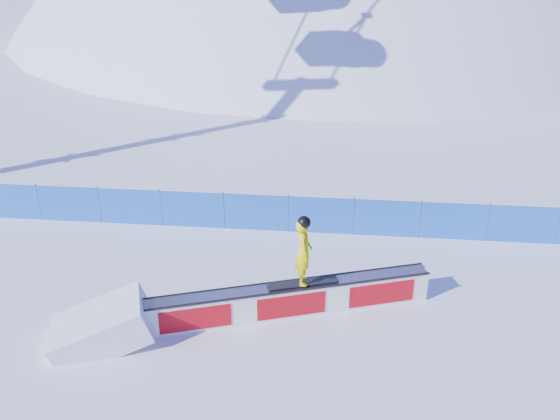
# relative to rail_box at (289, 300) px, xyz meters

# --- Properties ---
(ground) EXTENTS (160.00, 160.00, 0.00)m
(ground) POSITION_rel_rail_box_xyz_m (0.57, -0.12, -0.42)
(ground) COLOR white
(ground) RESTS_ON ground
(snow_hill) EXTENTS (64.00, 64.00, 64.00)m
(snow_hill) POSITION_rel_rail_box_xyz_m (0.57, 41.88, -18.42)
(snow_hill) COLOR white
(snow_hill) RESTS_ON ground
(safety_fence) EXTENTS (22.05, 0.05, 1.30)m
(safety_fence) POSITION_rel_rail_box_xyz_m (0.57, 4.38, 0.18)
(safety_fence) COLOR blue
(safety_fence) RESTS_ON ground
(rail_box) EXTENTS (6.93, 2.81, 0.86)m
(rail_box) POSITION_rel_rail_box_xyz_m (0.00, 0.00, 0.00)
(rail_box) COLOR white
(rail_box) RESTS_ON ground
(snow_ramp) EXTENTS (2.70, 2.16, 1.47)m
(snow_ramp) POSITION_rel_rail_box_xyz_m (-4.23, -1.46, -0.42)
(snow_ramp) COLOR white
(snow_ramp) RESTS_ON ground
(snowboarder) EXTENTS (1.75, 0.87, 1.83)m
(snowboarder) POSITION_rel_rail_box_xyz_m (0.32, 0.11, 1.33)
(snowboarder) COLOR black
(snowboarder) RESTS_ON rail_box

